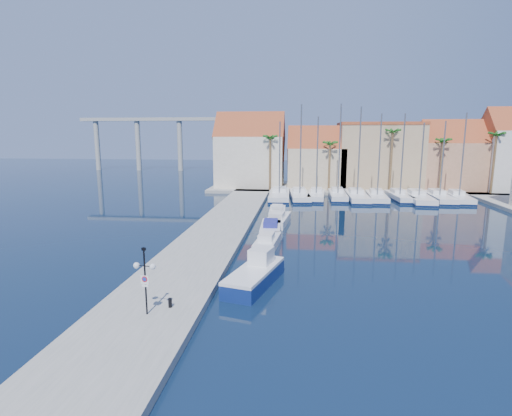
{
  "coord_description": "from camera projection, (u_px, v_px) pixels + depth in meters",
  "views": [
    {
      "loc": [
        -0.77,
        -26.05,
        9.9
      ],
      "look_at": [
        -4.94,
        11.09,
        3.0
      ],
      "focal_mm": 28.0,
      "sensor_mm": 36.0,
      "label": 1
    }
  ],
  "objects": [
    {
      "name": "motorboat_west_3",
      "position": [
        277.0,
        212.0,
        49.32
      ],
      "size": [
        2.1,
        6.09,
        1.4
      ],
      "rotation": [
        0.0,
        0.0,
        0.03
      ],
      "color": "white",
      "rests_on": "ground"
    },
    {
      "name": "building_4",
      "position": [
        509.0,
        152.0,
        67.13
      ],
      "size": [
        8.3,
        8.0,
        14.0
      ],
      "color": "silver",
      "rests_on": "shore_north"
    },
    {
      "name": "palm_1",
      "position": [
        330.0,
        145.0,
        66.3
      ],
      "size": [
        2.6,
        2.6,
        9.15
      ],
      "color": "brown",
      "rests_on": "shore_north"
    },
    {
      "name": "shore_north",
      "position": [
        360.0,
        188.0,
        72.94
      ],
      "size": [
        54.0,
        16.0,
        0.5
      ],
      "primitive_type": "cube",
      "color": "gray",
      "rests_on": "ground"
    },
    {
      "name": "sailboat_6",
      "position": [
        399.0,
        196.0,
        61.08
      ],
      "size": [
        2.97,
        9.02,
        12.96
      ],
      "rotation": [
        0.0,
        0.0,
        0.07
      ],
      "color": "white",
      "rests_on": "ground"
    },
    {
      "name": "sailboat_5",
      "position": [
        377.0,
        196.0,
        60.78
      ],
      "size": [
        3.11,
        9.86,
        12.9
      ],
      "rotation": [
        0.0,
        0.0,
        -0.06
      ],
      "color": "white",
      "rests_on": "ground"
    },
    {
      "name": "palm_0",
      "position": [
        270.0,
        139.0,
        67.23
      ],
      "size": [
        2.6,
        2.6,
        10.15
      ],
      "color": "brown",
      "rests_on": "shore_north"
    },
    {
      "name": "sailboat_3",
      "position": [
        338.0,
        195.0,
        62.36
      ],
      "size": [
        2.6,
        9.5,
        14.41
      ],
      "rotation": [
        0.0,
        0.0,
        -0.01
      ],
      "color": "white",
      "rests_on": "ground"
    },
    {
      "name": "viaduct",
      "position": [
        162.0,
        133.0,
        109.74
      ],
      "size": [
        48.0,
        2.2,
        14.45
      ],
      "color": "#9E9E99",
      "rests_on": "ground"
    },
    {
      "name": "sailboat_4",
      "position": [
        357.0,
        196.0,
        61.32
      ],
      "size": [
        2.91,
        10.95,
        13.93
      ],
      "rotation": [
        0.0,
        0.0,
        0.0
      ],
      "color": "white",
      "rests_on": "ground"
    },
    {
      "name": "bollard",
      "position": [
        170.0,
        303.0,
        22.0
      ],
      "size": [
        0.21,
        0.21,
        0.52
      ],
      "primitive_type": "cylinder",
      "color": "black",
      "rests_on": "quay_west"
    },
    {
      "name": "sailboat_8",
      "position": [
        438.0,
        197.0,
        60.42
      ],
      "size": [
        3.02,
        10.41,
        11.85
      ],
      "rotation": [
        0.0,
        0.0,
        -0.03
      ],
      "color": "white",
      "rests_on": "ground"
    },
    {
      "name": "building_2",
      "position": [
        378.0,
        155.0,
        71.52
      ],
      "size": [
        14.2,
        10.2,
        11.5
      ],
      "color": "tan",
      "rests_on": "shore_north"
    },
    {
      "name": "lamp_post",
      "position": [
        145.0,
        271.0,
        20.76
      ],
      "size": [
        1.25,
        0.43,
        3.68
      ],
      "rotation": [
        0.0,
        0.0,
        -0.1
      ],
      "color": "black",
      "rests_on": "quay_west"
    },
    {
      "name": "motorboat_west_0",
      "position": [
        267.0,
        242.0,
        35.45
      ],
      "size": [
        2.23,
        5.61,
        1.4
      ],
      "rotation": [
        0.0,
        0.0,
        -0.09
      ],
      "color": "white",
      "rests_on": "ground"
    },
    {
      "name": "palm_3",
      "position": [
        443.0,
        143.0,
        64.24
      ],
      "size": [
        2.6,
        2.6,
        9.65
      ],
      "color": "brown",
      "rests_on": "shore_north"
    },
    {
      "name": "quay_west",
      "position": [
        220.0,
        229.0,
        41.31
      ],
      "size": [
        6.0,
        77.0,
        0.5
      ],
      "primitive_type": "cube",
      "color": "gray",
      "rests_on": "ground"
    },
    {
      "name": "sailboat_1",
      "position": [
        299.0,
        195.0,
        62.2
      ],
      "size": [
        3.62,
        10.64,
        14.33
      ],
      "rotation": [
        0.0,
        0.0,
        0.08
      ],
      "color": "white",
      "rests_on": "ground"
    },
    {
      "name": "palm_4",
      "position": [
        497.0,
        137.0,
        63.19
      ],
      "size": [
        2.6,
        2.6,
        10.65
      ],
      "color": "brown",
      "rests_on": "shore_north"
    },
    {
      "name": "building_1",
      "position": [
        316.0,
        160.0,
        71.92
      ],
      "size": [
        10.3,
        8.0,
        11.0
      ],
      "color": "tan",
      "rests_on": "shore_north"
    },
    {
      "name": "motorboat_west_1",
      "position": [
        271.0,
        227.0,
        40.89
      ],
      "size": [
        2.18,
        6.27,
        1.4
      ],
      "rotation": [
        0.0,
        0.0,
        0.03
      ],
      "color": "white",
      "rests_on": "ground"
    },
    {
      "name": "palm_2",
      "position": [
        393.0,
        134.0,
        64.86
      ],
      "size": [
        2.6,
        2.6,
        11.15
      ],
      "color": "brown",
      "rests_on": "shore_north"
    },
    {
      "name": "sailboat_2",
      "position": [
        316.0,
        195.0,
        62.13
      ],
      "size": [
        3.16,
        9.53,
        12.54
      ],
      "rotation": [
        0.0,
        0.0,
        -0.07
      ],
      "color": "white",
      "rests_on": "ground"
    },
    {
      "name": "sailboat_7",
      "position": [
        418.0,
        197.0,
        60.07
      ],
      "size": [
        3.64,
        11.61,
        11.58
      ],
      "rotation": [
        0.0,
        0.0,
        -0.05
      ],
      "color": "white",
      "rests_on": "ground"
    },
    {
      "name": "building_0",
      "position": [
        250.0,
        153.0,
        73.02
      ],
      "size": [
        12.3,
        9.0,
        13.5
      ],
      "color": "beige",
      "rests_on": "shore_north"
    },
    {
      "name": "sailboat_9",
      "position": [
        458.0,
        197.0,
        59.88
      ],
      "size": [
        3.1,
        9.39,
        12.98
      ],
      "rotation": [
        0.0,
        0.0,
        -0.07
      ],
      "color": "white",
      "rests_on": "ground"
    },
    {
      "name": "motorboat_west_2",
      "position": [
        278.0,
        219.0,
        44.93
      ],
      "size": [
        2.78,
        6.8,
        1.4
      ],
      "rotation": [
        0.0,
        0.0,
        -0.1
      ],
      "color": "white",
      "rests_on": "ground"
    },
    {
      "name": "ground",
      "position": [
        310.0,
        282.0,
        27.17
      ],
      "size": [
        260.0,
        260.0,
        0.0
      ],
      "primitive_type": "plane",
      "color": "black",
      "rests_on": "ground"
    },
    {
      "name": "sailboat_0",
      "position": [
        279.0,
        195.0,
        62.77
      ],
      "size": [
        3.42,
        11.75,
        11.83
      ],
      "rotation": [
        0.0,
        0.0,
        0.03
      ],
      "color": "white",
      "rests_on": "ground"
    },
    {
      "name": "fishing_boat",
      "position": [
        256.0,
        274.0,
        26.63
      ],
      "size": [
        3.68,
        6.66,
        2.22
      ],
      "rotation": [
        0.0,
        0.0,
        -0.26
      ],
      "color": "navy",
      "rests_on": "ground"
    },
    {
      "name": "building_3",
      "position": [
        450.0,
        158.0,
        69.3
      ],
      "size": [
        10.3,
        8.0,
        12.0
      ],
      "color": "tan",
      "rests_on": "shore_north"
    }
  ]
}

